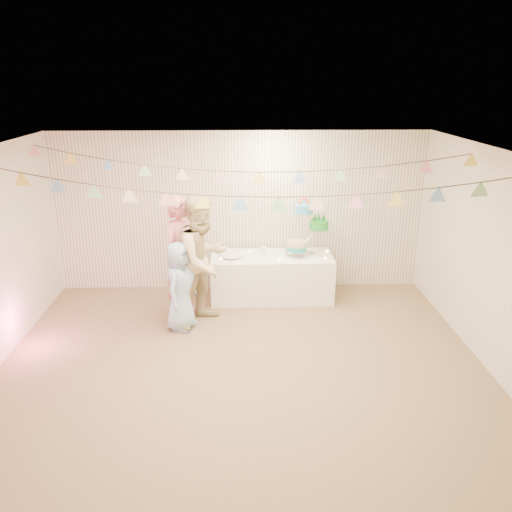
{
  "coord_description": "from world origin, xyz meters",
  "views": [
    {
      "loc": [
        -0.0,
        -5.38,
        3.37
      ],
      "look_at": [
        0.2,
        0.8,
        1.15
      ],
      "focal_mm": 35.0,
      "sensor_mm": 36.0,
      "label": 1
    }
  ],
  "objects_px": {
    "cake_stand": "(307,227)",
    "person_adult_b": "(203,260)",
    "person_child": "(180,286)",
    "person_adult_a": "(182,257)",
    "table": "(272,277)"
  },
  "relations": [
    {
      "from": "cake_stand",
      "to": "person_adult_b",
      "type": "height_order",
      "value": "person_adult_b"
    },
    {
      "from": "person_adult_b",
      "to": "person_child",
      "type": "xyz_separation_m",
      "value": [
        -0.31,
        -0.18,
        -0.31
      ]
    },
    {
      "from": "person_adult_a",
      "to": "person_adult_b",
      "type": "height_order",
      "value": "person_adult_b"
    },
    {
      "from": "person_adult_b",
      "to": "person_child",
      "type": "height_order",
      "value": "person_adult_b"
    },
    {
      "from": "person_adult_a",
      "to": "person_adult_b",
      "type": "relative_size",
      "value": 0.97
    },
    {
      "from": "table",
      "to": "cake_stand",
      "type": "distance_m",
      "value": 0.98
    },
    {
      "from": "person_child",
      "to": "cake_stand",
      "type": "bearing_deg",
      "value": -41.29
    },
    {
      "from": "cake_stand",
      "to": "person_child",
      "type": "relative_size",
      "value": 0.66
    },
    {
      "from": "table",
      "to": "person_child",
      "type": "bearing_deg",
      "value": -143.53
    },
    {
      "from": "table",
      "to": "cake_stand",
      "type": "xyz_separation_m",
      "value": [
        0.55,
        0.05,
        0.81
      ]
    },
    {
      "from": "person_adult_b",
      "to": "person_child",
      "type": "bearing_deg",
      "value": 158.68
    },
    {
      "from": "table",
      "to": "person_adult_b",
      "type": "distance_m",
      "value": 1.43
    },
    {
      "from": "person_adult_b",
      "to": "person_child",
      "type": "relative_size",
      "value": 1.48
    },
    {
      "from": "table",
      "to": "person_child",
      "type": "height_order",
      "value": "person_child"
    },
    {
      "from": "table",
      "to": "person_adult_b",
      "type": "height_order",
      "value": "person_adult_b"
    }
  ]
}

